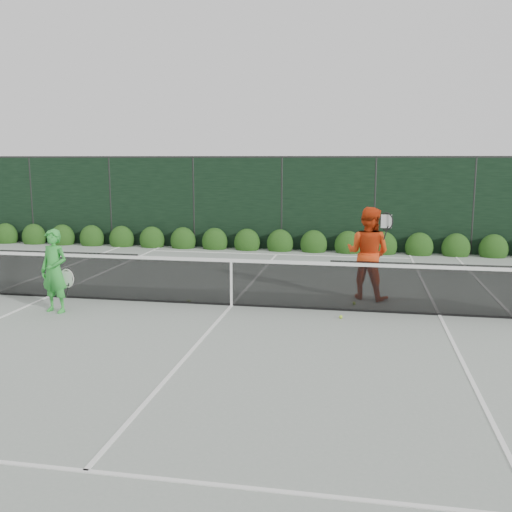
# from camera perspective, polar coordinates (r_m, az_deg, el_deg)

# --- Properties ---
(ground) EXTENTS (80.00, 80.00, 0.00)m
(ground) POSITION_cam_1_polar(r_m,az_deg,el_deg) (11.78, -2.46, -4.98)
(ground) COLOR gray
(ground) RESTS_ON ground
(tennis_net) EXTENTS (12.90, 0.10, 1.07)m
(tennis_net) POSITION_cam_1_polar(r_m,az_deg,el_deg) (11.66, -2.60, -2.44)
(tennis_net) COLOR black
(tennis_net) RESTS_ON ground
(player_woman) EXTENTS (0.69, 0.51, 1.64)m
(player_woman) POSITION_cam_1_polar(r_m,az_deg,el_deg) (11.80, -19.51, -1.42)
(player_woman) COLOR green
(player_woman) RESTS_ON ground
(player_man) EXTENTS (1.17, 1.05, 1.98)m
(player_man) POSITION_cam_1_polar(r_m,az_deg,el_deg) (12.39, 11.13, 0.28)
(player_man) COLOR red
(player_man) RESTS_ON ground
(court_lines) EXTENTS (11.03, 23.83, 0.01)m
(court_lines) POSITION_cam_1_polar(r_m,az_deg,el_deg) (11.78, -2.46, -4.95)
(court_lines) COLOR white
(court_lines) RESTS_ON ground
(windscreen_fence) EXTENTS (32.00, 21.07, 3.06)m
(windscreen_fence) POSITION_cam_1_polar(r_m,az_deg,el_deg) (8.89, -6.41, 0.12)
(windscreen_fence) COLOR black
(windscreen_fence) RESTS_ON ground
(hedge_row) EXTENTS (31.66, 0.65, 0.94)m
(hedge_row) POSITION_cam_1_polar(r_m,az_deg,el_deg) (18.63, 2.41, 1.25)
(hedge_row) COLOR #12380F
(hedge_row) RESTS_ON ground
(tennis_balls) EXTENTS (3.48, 1.15, 0.07)m
(tennis_balls) POSITION_cam_1_polar(r_m,az_deg,el_deg) (11.56, 3.69, -5.09)
(tennis_balls) COLOR #A9D72F
(tennis_balls) RESTS_ON ground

